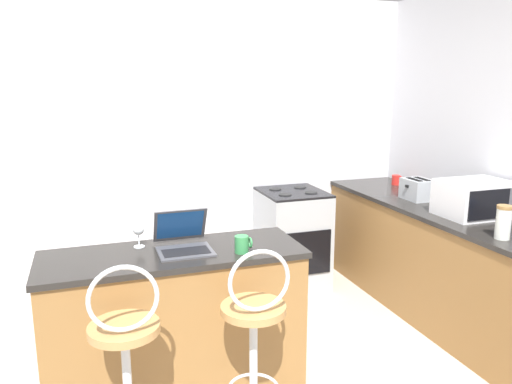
% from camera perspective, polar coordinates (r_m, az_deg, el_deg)
% --- Properties ---
extents(wall_back, '(12.00, 0.06, 2.60)m').
position_cam_1_polar(wall_back, '(4.50, -7.72, 5.38)').
color(wall_back, silver).
rests_on(wall_back, ground_plane).
extents(breakfast_bar, '(1.51, 0.55, 0.89)m').
position_cam_1_polar(breakfast_bar, '(3.11, -9.15, -14.47)').
color(breakfast_bar, olive).
rests_on(breakfast_bar, ground_plane).
extents(counter_right, '(0.68, 2.86, 0.89)m').
position_cam_1_polar(counter_right, '(4.17, 21.56, -8.09)').
color(counter_right, olive).
rests_on(counter_right, ground_plane).
extents(bar_stool_near, '(0.40, 0.40, 1.06)m').
position_cam_1_polar(bar_stool_near, '(2.61, -14.56, -18.95)').
color(bar_stool_near, silver).
rests_on(bar_stool_near, ground_plane).
extents(bar_stool_far, '(0.40, 0.40, 1.06)m').
position_cam_1_polar(bar_stool_far, '(2.71, -0.18, -17.19)').
color(bar_stool_far, silver).
rests_on(bar_stool_far, ground_plane).
extents(laptop, '(0.31, 0.34, 0.23)m').
position_cam_1_polar(laptop, '(2.95, -8.34, -5.40)').
color(laptop, '#47474C').
rests_on(laptop, breakfast_bar).
extents(microwave, '(0.49, 0.38, 0.26)m').
position_cam_1_polar(microwave, '(3.96, 23.71, -0.68)').
color(microwave, silver).
rests_on(microwave, counter_right).
extents(toaster, '(0.21, 0.25, 0.17)m').
position_cam_1_polar(toaster, '(4.35, 17.97, 0.29)').
color(toaster, '#9EA3A8').
rests_on(toaster, counter_right).
extents(stove_range, '(0.55, 0.61, 0.90)m').
position_cam_1_polar(stove_range, '(4.60, 4.16, -5.31)').
color(stove_range, '#9EA3A8').
rests_on(stove_range, ground_plane).
extents(mug_red, '(0.10, 0.08, 0.09)m').
position_cam_1_polar(mug_red, '(4.93, 15.74, 1.34)').
color(mug_red, red).
rests_on(mug_red, counter_right).
extents(mug_green, '(0.10, 0.08, 0.10)m').
position_cam_1_polar(mug_green, '(2.87, -1.59, -5.98)').
color(mug_green, '#338447').
rests_on(mug_green, breakfast_bar).
extents(wine_glass_short, '(0.07, 0.07, 0.14)m').
position_cam_1_polar(wine_glass_short, '(3.02, -13.29, -4.28)').
color(wine_glass_short, silver).
rests_on(wine_glass_short, breakfast_bar).
extents(storage_jar, '(0.10, 0.10, 0.21)m').
position_cam_1_polar(storage_jar, '(3.46, 26.43, -3.10)').
color(storage_jar, silver).
rests_on(storage_jar, counter_right).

